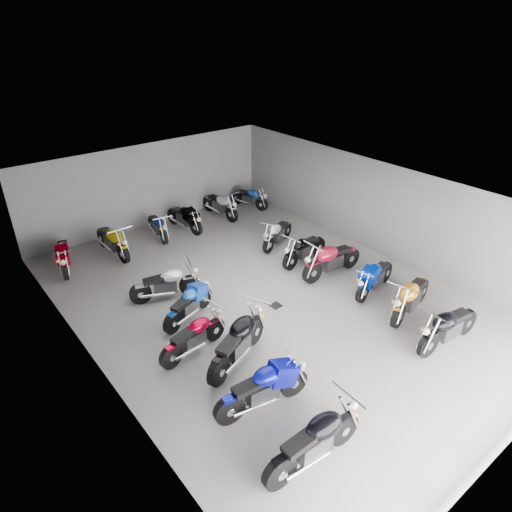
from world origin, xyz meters
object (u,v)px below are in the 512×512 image
object	(u,v)px
motorcycle_right_c	(375,277)
motorcycle_back_b	(113,241)
motorcycle_left_c	(238,342)
motorcycle_left_f	(166,284)
motorcycle_right_f	(277,233)
motorcycle_back_f	(250,197)
motorcycle_right_b	(411,297)
motorcycle_left_d	(194,336)
motorcycle_right_a	(448,327)
drain_grate	(276,305)
motorcycle_right_e	(304,249)
motorcycle_left_a	(315,441)
motorcycle_back_a	(64,255)
motorcycle_back_d	(185,218)
motorcycle_left_b	(264,388)
motorcycle_back_e	(220,205)
motorcycle_left_e	(189,304)
motorcycle_right_d	(331,260)
motorcycle_back_c	(158,226)

from	to	relation	value
motorcycle_right_c	motorcycle_back_b	xyz separation A→B (m)	(-5.17, 7.17, 0.04)
motorcycle_left_c	motorcycle_left_f	distance (m)	3.52
motorcycle_right_f	motorcycle_back_f	size ratio (longest dim) A/B	1.03
motorcycle_left_c	motorcycle_right_f	distance (m)	6.33
motorcycle_back_f	motorcycle_left_f	bearing A→B (deg)	17.39
motorcycle_right_b	motorcycle_back_f	world-z (taller)	motorcycle_right_b
motorcycle_left_d	motorcycle_right_a	bearing A→B (deg)	45.05
drain_grate	motorcycle_right_e	bearing A→B (deg)	29.48
motorcycle_right_f	motorcycle_back_b	size ratio (longest dim) A/B	0.84
motorcycle_left_a	motorcycle_right_b	bearing A→B (deg)	109.98
motorcycle_back_a	motorcycle_back_d	distance (m)	4.67
motorcycle_right_b	motorcycle_left_d	bearing A→B (deg)	54.78
motorcycle_left_b	motorcycle_back_b	xyz separation A→B (m)	(0.36, 8.63, 0.01)
motorcycle_back_d	motorcycle_right_b	bearing A→B (deg)	96.81
motorcycle_back_e	motorcycle_back_f	bearing A→B (deg)	178.43
motorcycle_right_b	motorcycle_back_e	xyz separation A→B (m)	(-0.20, 8.95, -0.03)
motorcycle_left_f	drain_grate	bearing A→B (deg)	63.42
motorcycle_left_e	motorcycle_right_a	bearing A→B (deg)	21.35
motorcycle_left_b	motorcycle_back_f	size ratio (longest dim) A/B	1.21
motorcycle_right_e	motorcycle_right_d	bearing A→B (deg)	177.35
motorcycle_left_e	motorcycle_back_d	distance (m)	5.90
motorcycle_left_e	motorcycle_back_d	bearing A→B (deg)	129.85
motorcycle_left_d	motorcycle_back_a	bearing A→B (deg)	-178.81
motorcycle_right_f	motorcycle_left_c	bearing A→B (deg)	108.56
motorcycle_right_d	motorcycle_back_c	bearing A→B (deg)	30.04
motorcycle_left_c	motorcycle_left_a	bearing A→B (deg)	-33.04
motorcycle_right_b	motorcycle_back_b	xyz separation A→B (m)	(-5.02, 8.52, -0.01)
drain_grate	motorcycle_right_e	world-z (taller)	motorcycle_right_e
motorcycle_left_f	motorcycle_right_e	world-z (taller)	motorcycle_right_e
motorcycle_left_b	motorcycle_left_c	distance (m)	1.59
motorcycle_left_a	motorcycle_right_d	bearing A→B (deg)	132.99
motorcycle_right_f	motorcycle_back_d	size ratio (longest dim) A/B	0.92
motorcycle_left_a	motorcycle_back_c	bearing A→B (deg)	169.80
motorcycle_left_a	motorcycle_left_d	bearing A→B (deg)	-176.66
motorcycle_left_f	motorcycle_back_d	size ratio (longest dim) A/B	0.97
motorcycle_left_d	motorcycle_right_e	distance (m)	5.58
motorcycle_left_f	motorcycle_back_c	xyz separation A→B (m)	(1.78, 3.87, -0.04)
motorcycle_left_b	motorcycle_right_a	size ratio (longest dim) A/B	0.99
motorcycle_right_b	motorcycle_right_f	world-z (taller)	motorcycle_right_b
motorcycle_left_a	motorcycle_right_f	xyz separation A→B (m)	(5.40, 7.26, -0.07)
motorcycle_right_a	motorcycle_back_b	world-z (taller)	same
motorcycle_left_c	motorcycle_back_b	world-z (taller)	motorcycle_left_c
motorcycle_right_d	motorcycle_right_e	distance (m)	1.16
motorcycle_left_b	motorcycle_left_f	world-z (taller)	motorcycle_left_b
motorcycle_left_d	motorcycle_left_c	bearing A→B (deg)	25.79
motorcycle_back_a	motorcycle_right_f	bearing A→B (deg)	172.40
motorcycle_back_a	motorcycle_back_b	bearing A→B (deg)	-164.45
motorcycle_left_a	motorcycle_right_d	xyz separation A→B (m)	(5.35, 4.58, 0.02)
motorcycle_left_c	motorcycle_right_b	distance (m)	5.11
motorcycle_right_b	motorcycle_back_c	distance (m)	9.34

